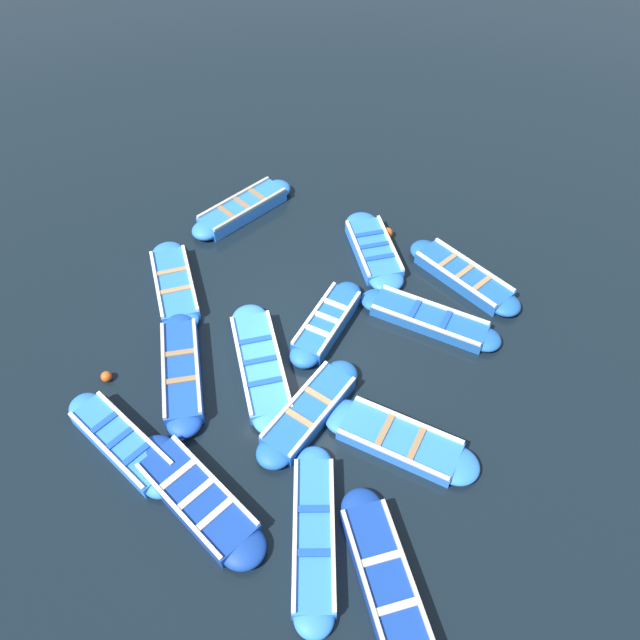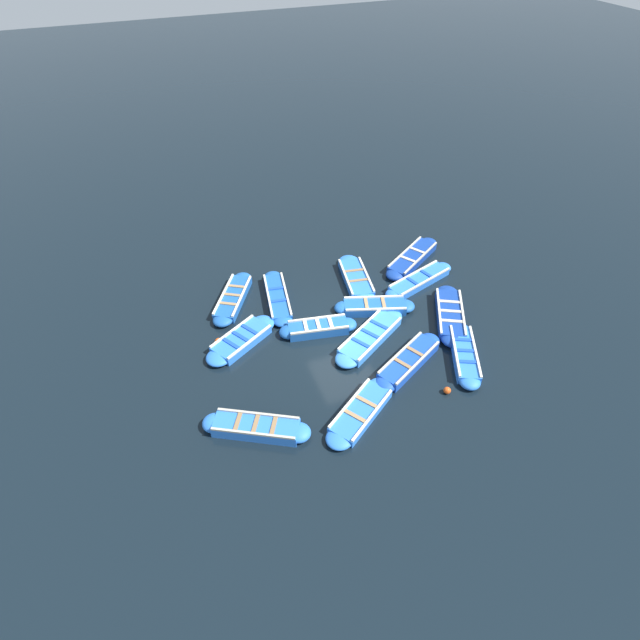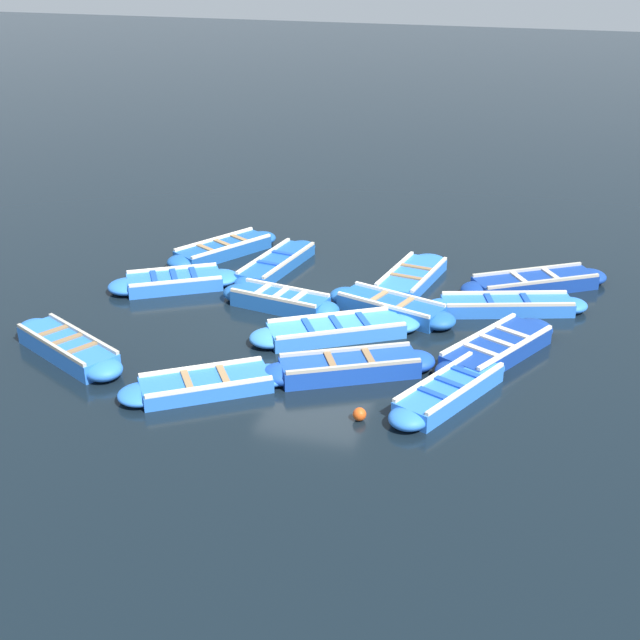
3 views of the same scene
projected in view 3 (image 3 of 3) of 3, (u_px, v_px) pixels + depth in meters
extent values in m
plane|color=black|center=(316.00, 320.00, 20.62)|extent=(120.00, 120.00, 0.00)
cube|color=blue|center=(507.00, 306.00, 20.99)|extent=(1.68, 3.15, 0.31)
ellipsoid|color=blue|center=(443.00, 307.00, 20.96)|extent=(0.94, 0.95, 0.31)
ellipsoid|color=blue|center=(571.00, 305.00, 21.03)|extent=(0.94, 0.95, 0.31)
cube|color=beige|center=(511.00, 305.00, 20.59)|extent=(0.96, 2.88, 0.07)
cube|color=beige|center=(504.00, 293.00, 21.25)|extent=(0.96, 2.88, 0.07)
cube|color=#1947B7|center=(489.00, 299.00, 20.91)|extent=(0.72, 0.34, 0.04)
cube|color=#1947B7|center=(526.00, 299.00, 20.93)|extent=(0.72, 0.34, 0.04)
cube|color=navy|center=(497.00, 350.00, 18.83)|extent=(2.93, 2.18, 0.37)
ellipsoid|color=navy|center=(458.00, 372.00, 17.92)|extent=(1.27, 1.25, 0.37)
ellipsoid|color=navy|center=(532.00, 329.00, 19.75)|extent=(1.27, 1.25, 0.37)
cube|color=silver|center=(516.00, 347.00, 18.45)|extent=(2.45, 1.35, 0.07)
cube|color=silver|center=(479.00, 334.00, 19.03)|extent=(2.45, 1.35, 0.07)
cube|color=beige|center=(481.00, 350.00, 18.36)|extent=(0.53, 0.84, 0.04)
cube|color=beige|center=(497.00, 341.00, 18.75)|extent=(0.53, 0.84, 0.04)
cube|color=beige|center=(513.00, 332.00, 19.13)|extent=(0.53, 0.84, 0.04)
cube|color=#1E59AD|center=(223.00, 250.00, 24.48)|extent=(2.78, 2.15, 0.33)
ellipsoid|color=#1E59AD|center=(182.00, 262.00, 23.63)|extent=(1.12, 1.11, 0.33)
ellipsoid|color=#1E59AD|center=(262.00, 238.00, 25.32)|extent=(1.12, 1.11, 0.33)
cube|color=silver|center=(232.00, 246.00, 24.13)|extent=(2.33, 1.45, 0.07)
cube|color=silver|center=(214.00, 239.00, 24.66)|extent=(2.33, 1.45, 0.07)
cube|color=#9E7A51|center=(206.00, 248.00, 24.04)|extent=(0.52, 0.73, 0.04)
cube|color=#9E7A51|center=(223.00, 243.00, 24.40)|extent=(0.52, 0.73, 0.04)
cube|color=#9E7A51|center=(240.00, 238.00, 24.76)|extent=(0.52, 0.73, 0.04)
cube|color=blue|center=(68.00, 348.00, 18.86)|extent=(2.08, 2.81, 0.39)
ellipsoid|color=blue|center=(35.00, 329.00, 19.74)|extent=(1.07, 1.08, 0.39)
ellipsoid|color=blue|center=(103.00, 370.00, 17.98)|extent=(1.07, 1.08, 0.39)
cube|color=#B2AD9E|center=(50.00, 344.00, 18.52)|extent=(1.38, 2.39, 0.07)
cube|color=#B2AD9E|center=(82.00, 333.00, 19.01)|extent=(1.38, 2.39, 0.07)
cube|color=olive|center=(52.00, 331.00, 19.14)|extent=(0.72, 0.49, 0.04)
cube|color=olive|center=(67.00, 339.00, 18.77)|extent=(0.72, 0.49, 0.04)
cube|color=olive|center=(81.00, 348.00, 18.39)|extent=(0.72, 0.49, 0.04)
cube|color=#1E59AD|center=(280.00, 301.00, 21.16)|extent=(1.21, 2.42, 0.37)
ellipsoid|color=#1E59AD|center=(239.00, 293.00, 21.63)|extent=(0.86, 0.87, 0.37)
ellipsoid|color=#1E59AD|center=(324.00, 310.00, 20.69)|extent=(0.86, 0.87, 0.37)
cube|color=beige|center=(273.00, 298.00, 20.78)|extent=(0.50, 2.24, 0.07)
cube|color=beige|center=(287.00, 287.00, 21.36)|extent=(0.50, 2.24, 0.07)
cube|color=beige|center=(262.00, 290.00, 21.28)|extent=(0.71, 0.27, 0.04)
cube|color=beige|center=(280.00, 293.00, 21.08)|extent=(0.71, 0.27, 0.04)
cube|color=beige|center=(298.00, 297.00, 20.88)|extent=(0.71, 0.27, 0.04)
cube|color=blue|center=(174.00, 282.00, 22.33)|extent=(2.05, 2.51, 0.32)
ellipsoid|color=blue|center=(128.00, 286.00, 22.07)|extent=(1.30, 1.31, 0.32)
ellipsoid|color=blue|center=(220.00, 278.00, 22.60)|extent=(1.30, 1.31, 0.32)
cube|color=silver|center=(176.00, 282.00, 21.84)|extent=(1.21, 2.00, 0.07)
cube|color=silver|center=(172.00, 268.00, 22.67)|extent=(1.21, 2.00, 0.07)
cube|color=#1947B7|center=(154.00, 277.00, 22.15)|extent=(0.85, 0.57, 0.04)
cube|color=#1947B7|center=(174.00, 275.00, 22.26)|extent=(0.85, 0.57, 0.04)
cube|color=#1947B7|center=(193.00, 274.00, 22.37)|extent=(0.85, 0.57, 0.04)
cube|color=navy|center=(535.00, 283.00, 22.24)|extent=(2.41, 3.10, 0.35)
ellipsoid|color=navy|center=(478.00, 290.00, 21.84)|extent=(1.16, 1.17, 0.35)
ellipsoid|color=navy|center=(589.00, 277.00, 22.63)|extent=(1.16, 1.17, 0.35)
cube|color=#B2AD9E|center=(544.00, 281.00, 21.79)|extent=(1.67, 2.61, 0.07)
cube|color=#B2AD9E|center=(528.00, 270.00, 22.51)|extent=(1.67, 2.61, 0.07)
cube|color=beige|center=(520.00, 278.00, 22.04)|extent=(0.75, 0.54, 0.04)
cube|color=beige|center=(551.00, 274.00, 22.27)|extent=(0.75, 0.54, 0.04)
cube|color=#1947B7|center=(350.00, 367.00, 18.08)|extent=(2.05, 2.88, 0.37)
ellipsoid|color=#1947B7|center=(281.00, 374.00, 17.83)|extent=(1.06, 1.07, 0.37)
ellipsoid|color=#1947B7|center=(416.00, 361.00, 18.34)|extent=(1.06, 1.07, 0.37)
cube|color=#B2AD9E|center=(354.00, 366.00, 17.65)|extent=(1.34, 2.48, 0.07)
cube|color=#B2AD9E|center=(345.00, 350.00, 18.33)|extent=(1.34, 2.48, 0.07)
cube|color=olive|center=(330.00, 360.00, 17.93)|extent=(0.73, 0.47, 0.04)
cube|color=olive|center=(369.00, 357.00, 18.07)|extent=(0.73, 0.47, 0.04)
cube|color=#3884E0|center=(336.00, 330.00, 19.76)|extent=(2.36, 3.06, 0.31)
ellipsoid|color=#3884E0|center=(270.00, 338.00, 19.41)|extent=(1.25, 1.26, 0.31)
ellipsoid|color=#3884E0|center=(400.00, 323.00, 20.10)|extent=(1.25, 1.26, 0.31)
cube|color=silver|center=(342.00, 331.00, 19.28)|extent=(1.56, 2.55, 0.07)
cube|color=silver|center=(331.00, 314.00, 20.07)|extent=(1.56, 2.55, 0.07)
cube|color=#1947B7|center=(308.00, 326.00, 19.53)|extent=(0.81, 0.56, 0.04)
cube|color=#1947B7|center=(336.00, 323.00, 19.68)|extent=(0.81, 0.56, 0.04)
cube|color=#1947B7|center=(364.00, 320.00, 19.83)|extent=(0.81, 0.56, 0.04)
cube|color=#1E59AD|center=(391.00, 308.00, 20.83)|extent=(1.60, 2.63, 0.36)
ellipsoid|color=#1E59AD|center=(346.00, 296.00, 21.47)|extent=(1.00, 1.02, 0.36)
ellipsoid|color=#1E59AD|center=(438.00, 320.00, 20.19)|extent=(1.00, 1.02, 0.36)
cube|color=silver|center=(383.00, 305.00, 20.45)|extent=(0.86, 2.34, 0.07)
cube|color=silver|center=(399.00, 294.00, 21.03)|extent=(0.86, 2.34, 0.07)
cube|color=#9E7A51|center=(378.00, 297.00, 20.93)|extent=(0.75, 0.37, 0.04)
cube|color=#9E7A51|center=(404.00, 303.00, 20.57)|extent=(0.75, 0.37, 0.04)
cube|color=blue|center=(412.00, 278.00, 22.64)|extent=(2.72, 1.45, 0.29)
ellipsoid|color=blue|center=(393.00, 296.00, 21.59)|extent=(1.11, 1.09, 0.29)
ellipsoid|color=blue|center=(429.00, 262.00, 23.69)|extent=(1.11, 1.09, 0.29)
cube|color=silver|center=(429.00, 274.00, 22.38)|extent=(2.50, 0.52, 0.07)
cube|color=silver|center=(395.00, 268.00, 22.75)|extent=(2.50, 0.52, 0.07)
cube|color=olive|center=(407.00, 277.00, 22.27)|extent=(0.29, 0.91, 0.04)
cube|color=olive|center=(417.00, 267.00, 22.87)|extent=(0.29, 0.91, 0.04)
cube|color=blue|center=(449.00, 391.00, 17.19)|extent=(2.76, 1.88, 0.35)
ellipsoid|color=blue|center=(409.00, 418.00, 16.28)|extent=(1.02, 1.01, 0.35)
ellipsoid|color=blue|center=(486.00, 367.00, 18.10)|extent=(1.02, 1.01, 0.35)
cube|color=silver|center=(466.00, 388.00, 16.89)|extent=(2.40, 1.20, 0.07)
cube|color=silver|center=(434.00, 376.00, 17.33)|extent=(2.40, 1.20, 0.07)
cube|color=#1947B7|center=(433.00, 393.00, 16.73)|extent=(0.43, 0.71, 0.04)
cube|color=#1947B7|center=(450.00, 383.00, 17.11)|extent=(0.43, 0.71, 0.04)
cube|color=#1947B7|center=(466.00, 372.00, 17.50)|extent=(0.43, 0.71, 0.04)
cube|color=blue|center=(206.00, 385.00, 17.50)|extent=(2.20, 2.64, 0.29)
ellipsoid|color=blue|center=(141.00, 394.00, 17.15)|extent=(1.24, 1.25, 0.29)
ellipsoid|color=blue|center=(268.00, 376.00, 17.85)|extent=(1.24, 1.25, 0.29)
cube|color=silver|center=(210.00, 387.00, 17.04)|extent=(1.44, 2.11, 0.07)
cube|color=silver|center=(201.00, 367.00, 17.80)|extent=(1.44, 2.11, 0.07)
cube|color=#9E7A51|center=(187.00, 380.00, 17.33)|extent=(0.78, 0.58, 0.04)
cube|color=#9E7A51|center=(223.00, 375.00, 17.53)|extent=(0.78, 0.58, 0.04)
cube|color=#1E59AD|center=(277.00, 264.00, 23.53)|extent=(3.00, 1.31, 0.29)
ellipsoid|color=#1E59AD|center=(249.00, 283.00, 22.34)|extent=(0.91, 0.89, 0.29)
ellipsoid|color=#1E59AD|center=(301.00, 247.00, 24.72)|extent=(0.91, 0.89, 0.29)
cube|color=beige|center=(289.00, 260.00, 23.30)|extent=(2.82, 0.56, 0.07)
cube|color=beige|center=(264.00, 255.00, 23.60)|extent=(2.82, 0.56, 0.07)
cube|color=#1947B7|center=(269.00, 263.00, 23.12)|extent=(0.26, 0.75, 0.04)
cube|color=#1947B7|center=(284.00, 253.00, 23.79)|extent=(0.26, 0.75, 0.04)
sphere|color=#E05119|center=(360.00, 414.00, 16.51)|extent=(0.25, 0.25, 0.25)
sphere|color=#E05119|center=(148.00, 276.00, 22.72)|extent=(0.31, 0.31, 0.31)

